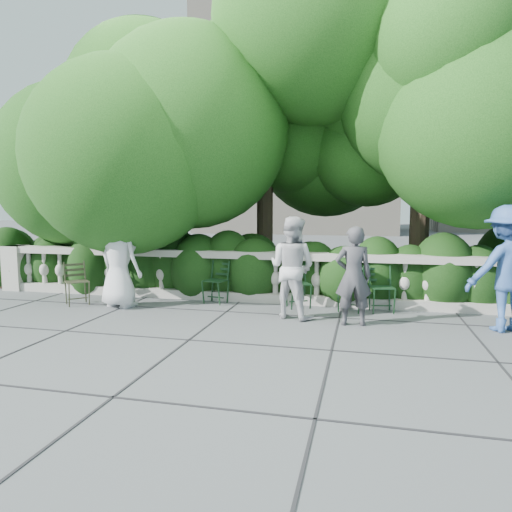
% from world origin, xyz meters
% --- Properties ---
extents(ground, '(90.00, 90.00, 0.00)m').
position_xyz_m(ground, '(0.00, 0.00, 0.00)').
color(ground, '#4B4E52').
rests_on(ground, ground).
extents(balustrade, '(12.00, 0.44, 1.00)m').
position_xyz_m(balustrade, '(0.00, 1.80, 0.49)').
color(balustrade, '#9E998E').
rests_on(balustrade, ground).
extents(shrub_hedge, '(15.00, 2.60, 1.70)m').
position_xyz_m(shrub_hedge, '(0.00, 3.00, 0.00)').
color(shrub_hedge, black).
rests_on(shrub_hedge, ground).
extents(tree_canopy, '(15.04, 6.52, 6.78)m').
position_xyz_m(tree_canopy, '(0.69, 3.19, 3.96)').
color(tree_canopy, '#3F3023').
rests_on(tree_canopy, ground).
extents(chair_a, '(0.53, 0.56, 0.84)m').
position_xyz_m(chair_a, '(-3.01, 1.27, 0.00)').
color(chair_a, black).
rests_on(chair_a, ground).
extents(chair_b, '(0.54, 0.57, 0.84)m').
position_xyz_m(chair_b, '(-0.95, 1.31, 0.00)').
color(chair_b, black).
rests_on(chair_b, ground).
extents(chair_c, '(0.52, 0.55, 0.84)m').
position_xyz_m(chair_c, '(1.64, 1.22, 0.00)').
color(chair_c, black).
rests_on(chair_c, ground).
extents(chair_d, '(0.61, 0.63, 0.84)m').
position_xyz_m(chair_d, '(0.77, 1.32, 0.00)').
color(chair_d, black).
rests_on(chair_d, ground).
extents(chair_f, '(0.53, 0.56, 0.84)m').
position_xyz_m(chair_f, '(2.24, 1.27, 0.00)').
color(chair_f, black).
rests_on(chair_f, ground).
extents(chair_weathered, '(0.65, 0.65, 0.84)m').
position_xyz_m(chair_weathered, '(-3.36, 0.61, 0.00)').
color(chair_weathered, black).
rests_on(chair_weathered, ground).
extents(person_businessman, '(1.03, 0.83, 1.84)m').
position_xyz_m(person_businessman, '(-2.56, 0.72, 0.92)').
color(person_businessman, silver).
rests_on(person_businessman, ground).
extents(person_woman_grey, '(0.63, 0.47, 1.58)m').
position_xyz_m(person_woman_grey, '(1.73, 0.40, 0.79)').
color(person_woman_grey, '#3D3C41').
rests_on(person_woman_grey, ground).
extents(person_casual_man, '(1.01, 0.90, 1.72)m').
position_xyz_m(person_casual_man, '(0.70, 0.67, 0.86)').
color(person_casual_man, silver).
rests_on(person_casual_man, ground).
extents(person_older_blue, '(1.39, 1.07, 1.91)m').
position_xyz_m(person_older_blue, '(3.98, 0.60, 0.95)').
color(person_older_blue, '#305292').
rests_on(person_older_blue, ground).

